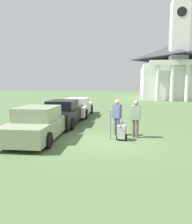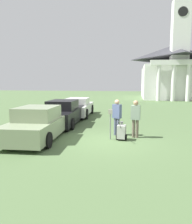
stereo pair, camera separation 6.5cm
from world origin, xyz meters
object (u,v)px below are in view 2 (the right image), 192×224
object	(u,v)px
person_worker	(117,115)
parked_car_sage	(39,124)
parking_meter	(110,119)
equipment_cart	(122,132)
church	(173,67)
parked_car_white	(78,107)
parked_car_black	(64,113)
person_supervisor	(136,116)

from	to	relation	value
person_worker	parked_car_sage	bearing A→B (deg)	48.88
parking_meter	person_worker	distance (m)	0.86
equipment_cart	church	world-z (taller)	church
parked_car_sage	parked_car_white	world-z (taller)	parked_car_sage
parked_car_black	parking_meter	distance (m)	4.54
parked_car_sage	parked_car_white	bearing A→B (deg)	86.61
parked_car_black	person_worker	bearing A→B (deg)	-36.85
church	parked_car_white	bearing A→B (deg)	-115.21
parked_car_black	parked_car_white	xyz separation A→B (m)	(-0.00, 3.56, -0.03)
parked_car_black	parked_car_white	bearing A→B (deg)	86.61
parked_car_black	parked_car_white	world-z (taller)	parked_car_black
person_worker	parking_meter	bearing A→B (deg)	103.65
parked_car_sage	parked_car_white	size ratio (longest dim) A/B	1.01
parked_car_white	person_worker	bearing A→B (deg)	-62.59
person_supervisor	equipment_cart	bearing A→B (deg)	51.36
parked_car_black	church	world-z (taller)	church
parked_car_black	parking_meter	world-z (taller)	parked_car_black
parked_car_sage	person_worker	size ratio (longest dim) A/B	2.77
person_worker	church	bearing A→B (deg)	-74.77
parking_meter	person_supervisor	xyz separation A→B (m)	(1.13, 0.52, 0.04)
parking_meter	person_worker	xyz separation A→B (m)	(0.23, 0.82, 0.05)
parked_car_sage	parked_car_black	xyz separation A→B (m)	(-0.00, 3.56, 0.01)
parking_meter	person_supervisor	world-z (taller)	person_supervisor
parked_car_sage	parked_car_black	bearing A→B (deg)	86.61
parked_car_white	person_worker	xyz separation A→B (m)	(3.50, -5.87, 0.34)
parked_car_sage	church	bearing A→B (deg)	66.91
person_worker	equipment_cart	size ratio (longest dim) A/B	1.77
parked_car_sage	person_supervisor	size ratio (longest dim) A/B	2.78
parked_car_black	parked_car_white	size ratio (longest dim) A/B	1.04
parked_car_white	person_worker	distance (m)	6.85
person_supervisor	equipment_cart	world-z (taller)	person_supervisor
parked_car_white	parking_meter	xyz separation A→B (m)	(3.27, -6.69, 0.30)
parked_car_white	parking_meter	world-z (taller)	parked_car_white
parked_car_black	person_supervisor	distance (m)	5.13
parked_car_white	parked_car_black	bearing A→B (deg)	-93.39
parked_car_white	church	size ratio (longest dim) A/B	0.21
equipment_cart	church	xyz separation A→B (m)	(6.85, 29.34, 4.80)
parking_meter	person_supervisor	distance (m)	1.25
parking_meter	person_supervisor	bearing A→B (deg)	24.79
equipment_cart	parked_car_sage	bearing A→B (deg)	-167.72
parked_car_black	equipment_cart	size ratio (longest dim) A/B	5.05
parked_car_sage	equipment_cart	bearing A→B (deg)	2.32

